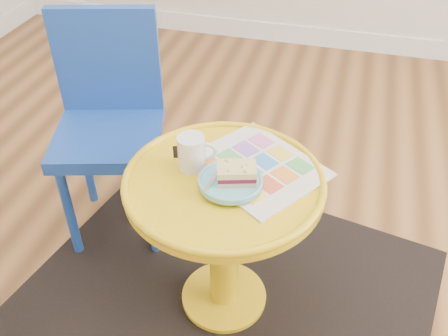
% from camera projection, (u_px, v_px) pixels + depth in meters
% --- Properties ---
extents(floor, '(4.00, 4.00, 0.00)m').
position_uv_depth(floor, '(224.00, 275.00, 1.77)').
color(floor, brown).
rests_on(floor, ground).
extents(room_walls, '(4.00, 4.00, 4.00)m').
position_uv_depth(room_walls, '(95.00, 89.00, 2.69)').
color(room_walls, silver).
rests_on(room_walls, ground).
extents(rug, '(1.49, 1.33, 0.01)m').
position_uv_depth(rug, '(224.00, 298.00, 1.69)').
color(rug, black).
rests_on(rug, ground).
extents(side_table, '(0.56, 0.56, 0.53)m').
position_uv_depth(side_table, '(224.00, 218.00, 1.46)').
color(side_table, yellow).
rests_on(side_table, ground).
extents(chair, '(0.44, 0.44, 0.81)m').
position_uv_depth(chair, '(109.00, 114.00, 1.73)').
color(chair, '#1841A2').
rests_on(chair, ground).
extents(newspaper, '(0.45, 0.43, 0.01)m').
position_uv_depth(newspaper, '(257.00, 167.00, 1.40)').
color(newspaper, silver).
rests_on(newspaper, side_table).
extents(mug, '(0.11, 0.08, 0.10)m').
position_uv_depth(mug, '(192.00, 152.00, 1.37)').
color(mug, silver).
rests_on(mug, side_table).
extents(plate, '(0.17, 0.17, 0.02)m').
position_uv_depth(plate, '(230.00, 182.00, 1.33)').
color(plate, '#63C1D1').
rests_on(plate, newspaper).
extents(cake_slice, '(0.12, 0.10, 0.05)m').
position_uv_depth(cake_slice, '(237.00, 173.00, 1.31)').
color(cake_slice, '#D3BC8C').
rests_on(cake_slice, plate).
extents(fork, '(0.03, 0.14, 0.00)m').
position_uv_depth(fork, '(215.00, 175.00, 1.34)').
color(fork, silver).
rests_on(fork, plate).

